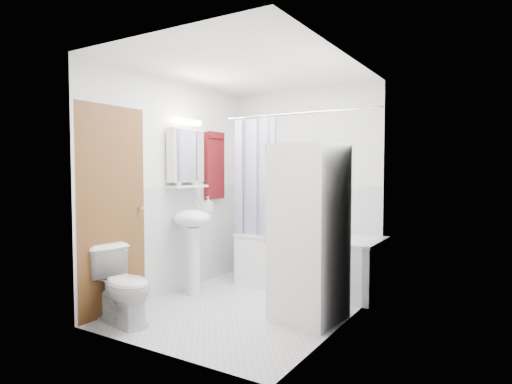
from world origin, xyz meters
The scene contains 20 objects.
floor centered at (0.00, 0.00, 0.00)m, with size 2.60×2.60×0.00m, color silver.
room_walls centered at (0.00, 0.00, 1.49)m, with size 2.60×2.60×2.60m.
wainscot centered at (0.00, 0.29, 0.60)m, with size 1.98×2.58×2.58m.
door centered at (-0.95, -0.55, 1.00)m, with size 0.05×2.00×2.00m.
bathtub centered at (0.26, 0.92, 0.35)m, with size 1.65×0.78×0.63m.
tub_spout centered at (0.46, 1.25, 0.95)m, with size 0.04×0.04×0.12m, color silver.
curtain_rod centered at (0.26, 0.59, 2.00)m, with size 0.02×0.02×1.83m, color silver.
shower_curtain centered at (-0.28, 0.59, 1.25)m, with size 0.55×0.02×1.45m.
sink centered at (-0.75, 0.02, 0.70)m, with size 0.44×0.37×1.04m.
medicine_cabinet centered at (-0.90, 0.10, 1.57)m, with size 0.13×0.50×0.71m.
shelf centered at (-0.89, 0.10, 1.20)m, with size 0.18×0.54×0.03m, color silver.
shower_caddy centered at (0.51, 1.24, 1.15)m, with size 0.22×0.06×0.02m, color silver.
towel centered at (-0.94, 0.68, 1.46)m, with size 0.07×0.35×0.85m.
washer_dryer centered at (0.68, -0.04, 0.81)m, with size 0.64×0.63×1.62m.
toilet centered at (-0.72, -1.00, 0.34)m, with size 0.39×0.69×0.68m, color white.
soap_pump centered at (-0.71, 0.25, 0.95)m, with size 0.08×0.17×0.08m, color gray.
shelf_bottle centered at (-0.89, -0.05, 1.25)m, with size 0.07×0.18×0.07m, color gray.
shelf_cup centered at (-0.89, 0.22, 1.26)m, with size 0.10×0.09×0.10m, color gray.
shampoo_a centered at (0.35, 1.24, 1.23)m, with size 0.13×0.17×0.13m, color gray.
shampoo_b centered at (0.47, 1.24, 1.20)m, with size 0.08×0.21×0.08m, color navy.
Camera 1 is at (2.30, -3.63, 1.39)m, focal length 30.00 mm.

